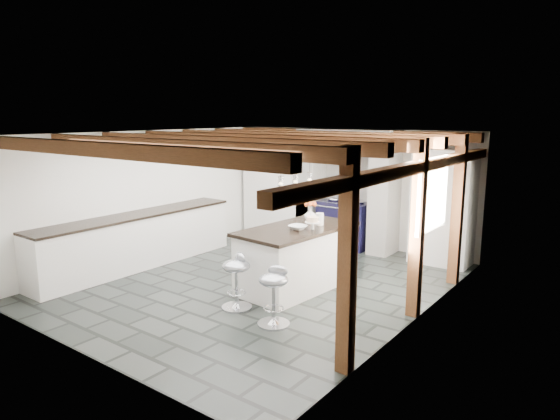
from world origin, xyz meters
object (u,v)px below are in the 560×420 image
Objects in this scene: bar_stool_near at (274,289)px; bar_stool_far at (237,275)px; kitchen_island at (297,257)px; range_cooker at (345,223)px.

bar_stool_far reaches higher than bar_stool_near.
kitchen_island is at bearing 93.75° from bar_stool_near.
bar_stool_far is at bearing 150.29° from bar_stool_near.
kitchen_island is 1.40m from bar_stool_near.
kitchen_island reaches higher than bar_stool_far.
range_cooker is 1.33× the size of bar_stool_near.
bar_stool_far is (-0.17, -1.16, -0.01)m from kitchen_island.
kitchen_island is at bearing 104.23° from bar_stool_far.
range_cooker is 1.31× the size of bar_stool_far.
bar_stool_far is (0.43, -3.68, 0.01)m from range_cooker.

